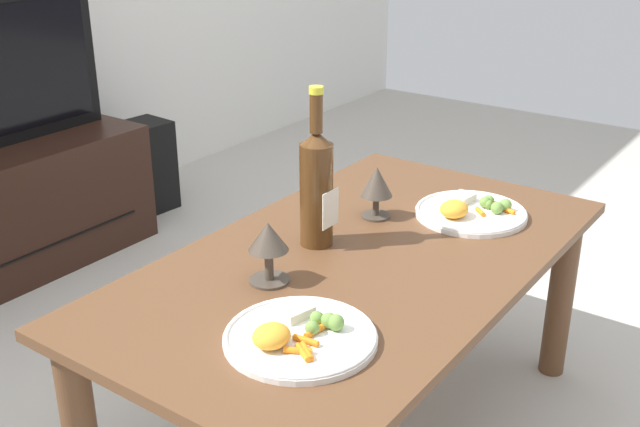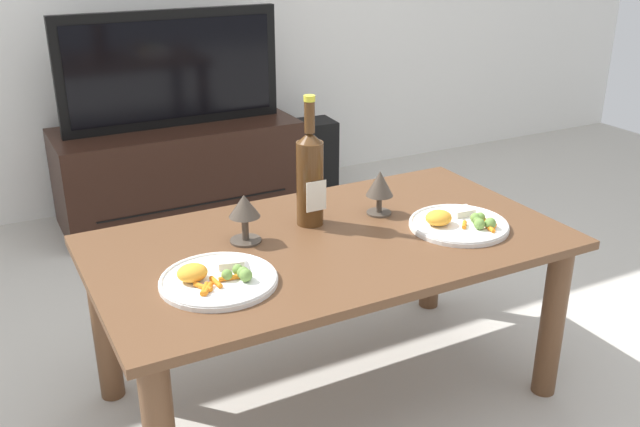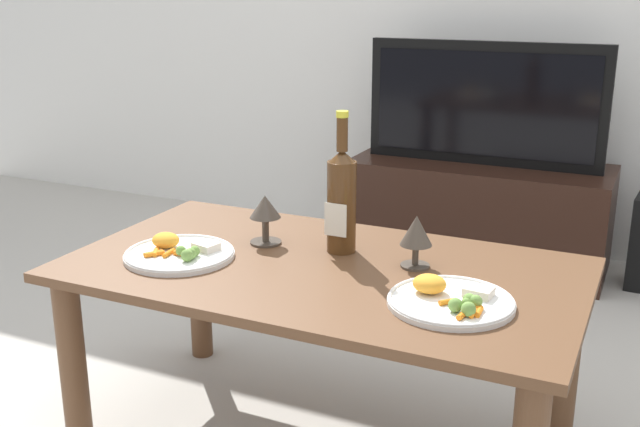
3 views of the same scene
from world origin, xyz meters
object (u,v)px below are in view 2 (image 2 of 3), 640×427
(dining_table, at_px, (330,267))
(tv_screen, at_px, (171,69))
(dinner_plate_left, at_px, (217,278))
(tv_stand, at_px, (179,172))
(wine_bottle, at_px, (310,175))
(goblet_left, at_px, (244,210))
(floor_speaker, at_px, (316,156))
(dinner_plate_right, at_px, (458,223))
(goblet_right, at_px, (380,186))

(dining_table, relative_size, tv_screen, 1.28)
(tv_screen, bearing_deg, dinner_plate_left, -103.50)
(tv_stand, relative_size, tv_screen, 1.10)
(wine_bottle, relative_size, goblet_left, 2.75)
(wine_bottle, height_order, dinner_plate_left, wine_bottle)
(dining_table, bearing_deg, goblet_left, 157.18)
(tv_stand, relative_size, goblet_left, 8.13)
(dining_table, height_order, goblet_left, goblet_left)
(wine_bottle, xyz_separation_m, goblet_left, (-0.21, -0.03, -0.05))
(tv_screen, bearing_deg, wine_bottle, -91.34)
(tv_screen, distance_m, floor_speaker, 0.89)
(tv_screen, xyz_separation_m, dinner_plate_right, (0.32, -1.66, -0.18))
(dinner_plate_left, bearing_deg, tv_stand, 76.52)
(tv_stand, relative_size, floor_speaker, 2.89)
(dining_table, height_order, dinner_plate_left, dinner_plate_left)
(tv_screen, bearing_deg, goblet_left, -99.57)
(tv_stand, distance_m, goblet_left, 1.54)
(goblet_right, bearing_deg, dining_table, -157.46)
(dining_table, bearing_deg, tv_screen, 88.70)
(floor_speaker, height_order, dinner_plate_left, dinner_plate_left)
(tv_stand, distance_m, dinner_plate_left, 1.74)
(floor_speaker, relative_size, dinner_plate_right, 1.36)
(tv_stand, height_order, goblet_right, goblet_right)
(dining_table, relative_size, tv_stand, 1.17)
(tv_stand, relative_size, dinner_plate_left, 3.87)
(goblet_right, xyz_separation_m, dinner_plate_left, (-0.58, -0.19, -0.08))
(dining_table, relative_size, wine_bottle, 3.45)
(dining_table, distance_m, tv_screen, 1.58)
(wine_bottle, bearing_deg, goblet_right, -7.89)
(dining_table, bearing_deg, floor_speaker, 63.89)
(goblet_right, height_order, dinner_plate_left, goblet_right)
(tv_screen, relative_size, dinner_plate_right, 3.57)
(dining_table, xyz_separation_m, goblet_right, (0.22, 0.09, 0.18))
(tv_screen, height_order, dinner_plate_left, tv_screen)
(floor_speaker, bearing_deg, tv_screen, -175.65)
(dining_table, height_order, tv_screen, tv_screen)
(goblet_left, xyz_separation_m, dinner_plate_left, (-0.15, -0.19, -0.08))
(tv_screen, distance_m, goblet_left, 1.49)
(tv_stand, bearing_deg, dinner_plate_right, -78.95)
(dining_table, height_order, tv_stand, dining_table)
(tv_screen, relative_size, floor_speaker, 2.63)
(goblet_left, bearing_deg, dinner_plate_right, -18.68)
(goblet_right, distance_m, dinner_plate_right, 0.25)
(goblet_left, distance_m, goblet_right, 0.43)
(floor_speaker, bearing_deg, dinner_plate_right, -99.30)
(floor_speaker, height_order, wine_bottle, wine_bottle)
(wine_bottle, distance_m, dinner_plate_right, 0.44)
(floor_speaker, distance_m, dinner_plate_left, 2.03)
(dinner_plate_right, bearing_deg, tv_stand, 101.05)
(wine_bottle, relative_size, dinner_plate_right, 1.33)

